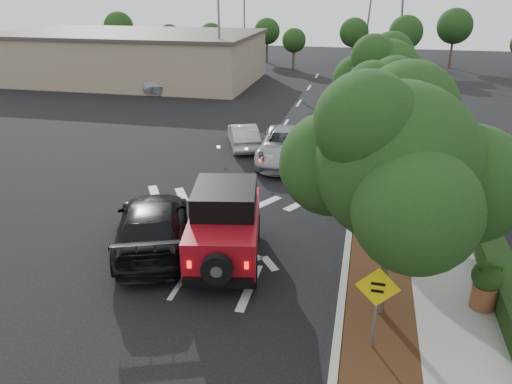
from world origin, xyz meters
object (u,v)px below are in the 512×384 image
(red_jeep, at_px, (225,223))
(silver_suv_ahead, at_px, (288,146))
(black_suv_oncoming, at_px, (152,225))
(speed_hump_sign, at_px, (377,297))

(red_jeep, bearing_deg, silver_suv_ahead, 76.78)
(red_jeep, relative_size, silver_suv_ahead, 0.84)
(silver_suv_ahead, relative_size, black_suv_oncoming, 1.02)
(silver_suv_ahead, relative_size, speed_hump_sign, 2.65)
(red_jeep, bearing_deg, speed_hump_sign, -48.29)
(silver_suv_ahead, distance_m, speed_hump_sign, 13.65)
(speed_hump_sign, bearing_deg, red_jeep, 144.22)
(speed_hump_sign, bearing_deg, black_suv_oncoming, 154.78)
(red_jeep, distance_m, black_suv_oncoming, 2.51)
(red_jeep, relative_size, black_suv_oncoming, 0.86)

